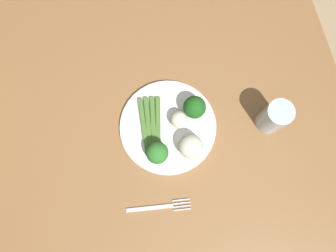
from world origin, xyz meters
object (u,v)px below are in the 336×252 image
Objects in this scene: broccoli_back at (195,107)px; cauliflower_front_left at (191,146)px; asparagus_bundle at (151,126)px; plate at (168,127)px; water_glass at (274,117)px; dining_table at (172,140)px; fork at (160,207)px; broccoli_near_center at (157,153)px; cauliflower_left at (179,120)px.

cauliflower_front_left is (0.09, -0.03, -0.01)m from broccoli_back.
asparagus_bundle is at bearing -83.34° from broccoli_back.
plate is 1.62× the size of asparagus_bundle.
water_glass is at bearing 69.88° from broccoli_back.
fork reaches higher than dining_table.
broccoli_near_center is (0.05, -0.05, 0.17)m from dining_table.
dining_table is at bearing 74.42° from fork.
broccoli_back is 1.13× the size of cauliflower_front_left.
water_glass reaches higher than asparagus_bundle.
plate is at bearing -148.55° from cauliflower_front_left.
broccoli_near_center is 0.11m from cauliflower_left.
cauliflower_left is (-0.01, 0.03, 0.03)m from plate.
asparagus_bundle is at bearing -104.04° from plate.
cauliflower_left is (0.02, -0.04, -0.02)m from broccoli_back.
cauliflower_left is at bearing -102.31° from water_glass.
cauliflower_front_left is at bearing 88.70° from broccoli_near_center.
dining_table is 16.99× the size of broccoli_near_center.
cauliflower_front_left is 1.36× the size of cauliflower_left.
broccoli_near_center is at bearing -45.23° from cauliflower_left.
dining_table is 0.19m from broccoli_back.
plate is (-0.02, -0.01, 0.12)m from dining_table.
dining_table is at bearing -95.77° from water_glass.
broccoli_near_center is (0.07, -0.04, 0.05)m from plate.
dining_table is at bearing 134.25° from broccoli_near_center.
asparagus_bundle is at bearing -100.27° from water_glass.
asparagus_bundle is at bearing -120.80° from dining_table.
plate is 0.04m from cauliflower_left.
cauliflower_left is (-0.07, 0.07, -0.02)m from broccoli_near_center.
asparagus_bundle is 1.44× the size of water_glass.
asparagus_bundle is (-0.01, -0.04, 0.01)m from plate.
cauliflower_left is at bearing 135.82° from dining_table.
cauliflower_front_left is at bearing -83.86° from water_glass.
broccoli_back reaches higher than fork.
dining_table is 0.12m from plate.
cauliflower_left is 0.28× the size of fork.
asparagus_bundle reaches higher than dining_table.
broccoli_back is at bearing 160.71° from cauliflower_front_left.
fork is (0.20, -0.10, -0.04)m from cauliflower_left.
cauliflower_front_left is (0.05, 0.04, 0.16)m from dining_table.
broccoli_back is (-0.01, 0.12, 0.04)m from asparagus_bundle.
water_glass is (-0.02, 0.22, 0.01)m from cauliflower_front_left.
broccoli_back is at bearing -75.38° from asparagus_bundle.
cauliflower_front_left is at bearing -125.09° from asparagus_bundle.
dining_table is 7.41× the size of asparagus_bundle.
cauliflower_front_left is at bearing 35.41° from dining_table.
water_glass reaches higher than broccoli_back.
dining_table is 0.18m from broccoli_near_center.
broccoli_near_center is 0.42× the size of fork.
cauliflower_front_left is 0.58× the size of water_glass.
asparagus_bundle is 0.09m from broccoli_near_center.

